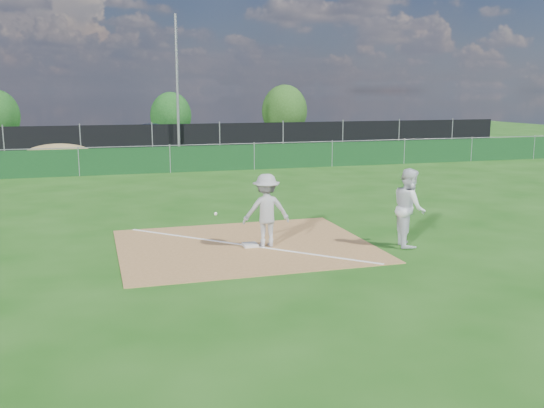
{
  "coord_description": "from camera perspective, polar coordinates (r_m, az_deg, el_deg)",
  "views": [
    {
      "loc": [
        -3.46,
        -12.85,
        3.71
      ],
      "look_at": [
        0.69,
        1.0,
        1.0
      ],
      "focal_mm": 40.0,
      "sensor_mm": 36.0,
      "label": 1
    }
  ],
  "objects": [
    {
      "name": "foul_line",
      "position": [
        14.74,
        -2.59,
        -3.87
      ],
      "size": [
        5.01,
        5.01,
        0.01
      ],
      "primitive_type": "cube",
      "rotation": [
        0.0,
        0.0,
        0.79
      ],
      "color": "white",
      "rests_on": "infield_dirt"
    },
    {
      "name": "ground",
      "position": [
        23.41,
        -7.98,
        1.39
      ],
      "size": [
        90.0,
        90.0,
        0.0
      ],
      "primitive_type": "plane",
      "color": "#194C10",
      "rests_on": "ground"
    },
    {
      "name": "car_right",
      "position": [
        41.06,
        -4.94,
        6.32
      ],
      "size": [
        4.88,
        3.12,
        1.32
      ],
      "primitive_type": "imported",
      "rotation": [
        0.0,
        0.0,
        1.27
      ],
      "color": "black",
      "rests_on": "parking_lot"
    },
    {
      "name": "parking_lot",
      "position": [
        41.17,
        -11.84,
        5.22
      ],
      "size": [
        46.0,
        9.0,
        0.01
      ],
      "primitive_type": "cube",
      "color": "black",
      "rests_on": "ground"
    },
    {
      "name": "green_fence",
      "position": [
        28.24,
        -9.57,
        4.14
      ],
      "size": [
        44.0,
        0.05,
        1.2
      ],
      "primitive_type": "cube",
      "color": "#0E3516",
      "rests_on": "ground"
    },
    {
      "name": "runner",
      "position": [
        14.93,
        12.78,
        -0.31
      ],
      "size": [
        0.93,
        1.08,
        1.9
      ],
      "primitive_type": "imported",
      "rotation": [
        0.0,
        0.0,
        1.31
      ],
      "color": "silver",
      "rests_on": "ground"
    },
    {
      "name": "infield_dirt",
      "position": [
        14.75,
        -2.59,
        -3.93
      ],
      "size": [
        6.0,
        5.0,
        0.02
      ],
      "primitive_type": "cube",
      "color": "olive",
      "rests_on": "ground"
    },
    {
      "name": "dirt_mound",
      "position": [
        31.55,
        -19.46,
        4.32
      ],
      "size": [
        3.38,
        2.6,
        1.17
      ],
      "primitive_type": "ellipsoid",
      "color": "olive",
      "rests_on": "ground"
    },
    {
      "name": "car_left",
      "position": [
        40.6,
        -21.87,
        5.75
      ],
      "size": [
        4.99,
        2.91,
        1.6
      ],
      "primitive_type": "imported",
      "rotation": [
        0.0,
        0.0,
        1.8
      ],
      "color": "#A6A9AE",
      "rests_on": "parking_lot"
    },
    {
      "name": "light_pole",
      "position": [
        35.9,
        -8.91,
        10.94
      ],
      "size": [
        0.16,
        0.16,
        8.0
      ],
      "primitive_type": "cylinder",
      "color": "slate",
      "rests_on": "ground"
    },
    {
      "name": "first_base",
      "position": [
        14.62,
        -2.07,
        -3.86
      ],
      "size": [
        0.34,
        0.34,
        0.07
      ],
      "primitive_type": "cube",
      "rotation": [
        0.0,
        0.0,
        0.0
      ],
      "color": "silver",
      "rests_on": "infield_dirt"
    },
    {
      "name": "tree_right",
      "position": [
        47.91,
        1.19,
        8.75
      ],
      "size": [
        3.54,
        3.54,
        4.2
      ],
      "color": "#382316",
      "rests_on": "ground"
    },
    {
      "name": "tree_mid",
      "position": [
        46.62,
        -9.5,
        8.2
      ],
      "size": [
        3.07,
        3.07,
        3.64
      ],
      "color": "#382316",
      "rests_on": "ground"
    },
    {
      "name": "car_mid",
      "position": [
        41.25,
        -10.83,
        6.34
      ],
      "size": [
        4.93,
        2.75,
        1.54
      ],
      "primitive_type": "imported",
      "rotation": [
        0.0,
        0.0,
        1.32
      ],
      "color": "#101832",
      "rests_on": "parking_lot"
    },
    {
      "name": "play_at_first",
      "position": [
        14.46,
        -0.55,
        -0.6
      ],
      "size": [
        1.85,
        0.75,
        1.75
      ],
      "color": "#AAAAAC",
      "rests_on": "infield_dirt"
    },
    {
      "name": "black_fence",
      "position": [
        36.13,
        -11.2,
        5.94
      ],
      "size": [
        46.0,
        0.04,
        1.8
      ],
      "primitive_type": "cube",
      "color": "black",
      "rests_on": "ground"
    }
  ]
}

